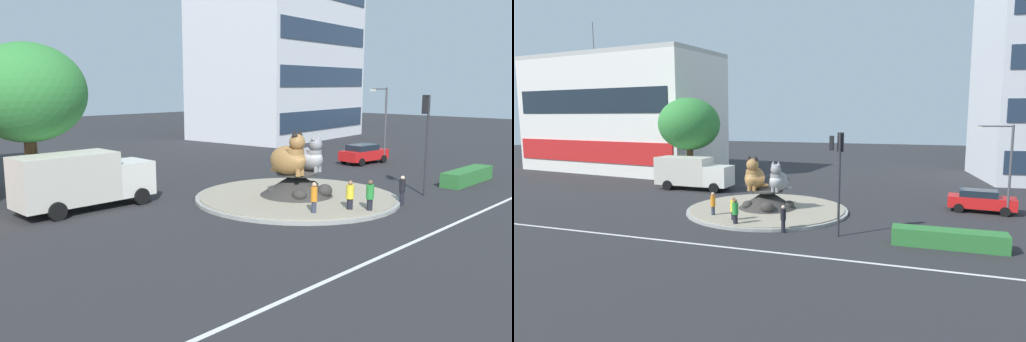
% 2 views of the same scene
% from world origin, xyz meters
% --- Properties ---
extents(ground_plane, '(160.00, 160.00, 0.00)m').
position_xyz_m(ground_plane, '(0.00, 0.00, 0.00)').
color(ground_plane, '#28282B').
extents(lane_centreline, '(112.00, 0.20, 0.01)m').
position_xyz_m(lane_centreline, '(0.00, -8.60, 0.00)').
color(lane_centreline, silver).
rests_on(lane_centreline, ground).
extents(roundabout_island, '(11.26, 11.26, 1.53)m').
position_xyz_m(roundabout_island, '(0.00, -0.02, 0.45)').
color(roundabout_island, gray).
rests_on(roundabout_island, ground).
extents(cat_statue_tabby, '(1.57, 2.56, 2.47)m').
position_xyz_m(cat_statue_tabby, '(-0.87, -0.23, 2.43)').
color(cat_statue_tabby, '#9E703D').
rests_on(cat_statue_tabby, roundabout_island).
extents(cat_statue_grey, '(1.52, 2.17, 2.10)m').
position_xyz_m(cat_statue_grey, '(0.89, -0.26, 2.30)').
color(cat_statue_grey, gray).
rests_on(cat_statue_grey, roundabout_island).
extents(traffic_light_mast, '(0.71, 0.53, 5.75)m').
position_xyz_m(traffic_light_mast, '(5.78, -4.62, 4.18)').
color(traffic_light_mast, '#2D2D33').
rests_on(traffic_light_mast, ground).
extents(clipped_hedge_strip, '(5.51, 1.20, 0.90)m').
position_xyz_m(clipped_hedge_strip, '(11.50, -4.88, 0.45)').
color(clipped_hedge_strip, '#2D7033').
rests_on(clipped_hedge_strip, ground).
extents(broadleaf_tree_behind_island, '(5.90, 5.90, 8.44)m').
position_xyz_m(broadleaf_tree_behind_island, '(-11.01, 8.53, 5.90)').
color(broadleaf_tree_behind_island, brown).
rests_on(broadleaf_tree_behind_island, ground).
extents(streetlight_arm, '(2.44, 0.24, 6.09)m').
position_xyz_m(streetlight_arm, '(15.33, 3.64, 3.64)').
color(streetlight_arm, '#4C4C51').
rests_on(streetlight_arm, ground).
extents(pedestrian_orange_shirt, '(0.32, 0.32, 1.74)m').
position_xyz_m(pedestrian_orange_shirt, '(-2.60, -3.24, 0.93)').
color(pedestrian_orange_shirt, '#33384C').
rests_on(pedestrian_orange_shirt, ground).
extents(pedestrian_yellow_shirt, '(0.40, 0.40, 1.68)m').
position_xyz_m(pedestrian_yellow_shirt, '(-0.77, -4.06, 0.88)').
color(pedestrian_yellow_shirt, black).
rests_on(pedestrian_yellow_shirt, ground).
extents(pedestrian_black_shirt, '(0.32, 0.32, 1.59)m').
position_xyz_m(pedestrian_black_shirt, '(2.74, -4.97, 0.84)').
color(pedestrian_black_shirt, black).
rests_on(pedestrian_black_shirt, ground).
extents(pedestrian_green_shirt, '(0.38, 0.38, 1.75)m').
position_xyz_m(pedestrian_green_shirt, '(-0.29, -4.89, 0.92)').
color(pedestrian_green_shirt, black).
rests_on(pedestrian_green_shirt, ground).
extents(sedan_on_far_lane, '(4.45, 2.31, 1.55)m').
position_xyz_m(sedan_on_far_lane, '(14.14, 4.65, 0.82)').
color(sedan_on_far_lane, red).
rests_on(sedan_on_far_lane, ground).
extents(delivery_box_truck, '(7.06, 2.60, 2.95)m').
position_xyz_m(delivery_box_truck, '(-9.51, 6.24, 1.59)').
color(delivery_box_truck, silver).
rests_on(delivery_box_truck, ground).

